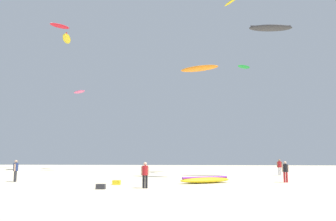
# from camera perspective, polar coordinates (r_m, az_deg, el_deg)

# --- Properties ---
(ground_plane) EXTENTS (120.00, 120.00, 0.00)m
(ground_plane) POSITION_cam_1_polar(r_m,az_deg,el_deg) (16.40, -6.05, -14.77)
(ground_plane) COLOR beige
(person_foreground) EXTENTS (0.55, 0.38, 1.67)m
(person_foreground) POSITION_cam_1_polar(r_m,az_deg,el_deg) (22.66, -3.82, -10.28)
(person_foreground) COLOR black
(person_foreground) RESTS_ON ground
(person_midground) EXTENTS (0.54, 0.37, 1.65)m
(person_midground) POSITION_cam_1_polar(r_m,az_deg,el_deg) (28.96, 18.87, -9.32)
(person_midground) COLOR #B21E23
(person_midground) RESTS_ON ground
(person_left) EXTENTS (0.39, 0.57, 1.73)m
(person_left) POSITION_cam_1_polar(r_m,az_deg,el_deg) (30.64, -23.94, -8.86)
(person_left) COLOR #2D2D33
(person_left) RESTS_ON ground
(person_right) EXTENTS (0.54, 0.39, 1.71)m
(person_right) POSITION_cam_1_polar(r_m,az_deg,el_deg) (38.87, 18.01, -8.73)
(person_right) COLOR silver
(person_right) RESTS_ON ground
(kite_grounded_near) EXTENTS (4.26, 3.04, 0.50)m
(kite_grounded_near) POSITION_cam_1_polar(r_m,az_deg,el_deg) (26.89, 6.17, -11.38)
(kite_grounded_near) COLOR yellow
(kite_grounded_near) RESTS_ON ground
(cooler_box) EXTENTS (0.56, 0.36, 0.32)m
(cooler_box) POSITION_cam_1_polar(r_m,az_deg,el_deg) (22.50, -11.09, -12.27)
(cooler_box) COLOR #2D2D33
(cooler_box) RESTS_ON ground
(gear_bag) EXTENTS (0.56, 0.36, 0.32)m
(gear_bag) POSITION_cam_1_polar(r_m,az_deg,el_deg) (25.60, -8.53, -11.72)
(gear_bag) COLOR yellow
(gear_bag) RESTS_ON ground
(kite_aloft_0) EXTENTS (1.87, 2.57, 0.54)m
(kite_aloft_0) POSITION_cam_1_polar(r_m,az_deg,el_deg) (43.74, 10.37, 17.31)
(kite_aloft_0) COLOR yellow
(kite_aloft_1) EXTENTS (4.53, 1.56, 0.63)m
(kite_aloft_1) POSITION_cam_1_polar(r_m,az_deg,el_deg) (38.18, 16.64, 13.00)
(kite_aloft_1) COLOR #2D2D33
(kite_aloft_2) EXTENTS (2.43, 2.09, 0.55)m
(kite_aloft_2) POSITION_cam_1_polar(r_m,az_deg,el_deg) (55.05, 12.47, 7.09)
(kite_aloft_2) COLOR green
(kite_aloft_3) EXTENTS (3.13, 3.10, 0.67)m
(kite_aloft_3) POSITION_cam_1_polar(r_m,az_deg,el_deg) (62.51, -17.51, 13.22)
(kite_aloft_3) COLOR red
(kite_aloft_4) EXTENTS (2.68, 4.47, 0.76)m
(kite_aloft_4) POSITION_cam_1_polar(r_m,az_deg,el_deg) (53.97, -16.45, 11.35)
(kite_aloft_4) COLOR yellow
(kite_aloft_6) EXTENTS (2.86, 2.67, 0.44)m
(kite_aloft_6) POSITION_cam_1_polar(r_m,az_deg,el_deg) (56.05, -14.49, 3.02)
(kite_aloft_6) COLOR #E5598C
(kite_aloft_8) EXTENTS (4.10, 2.68, 0.54)m
(kite_aloft_8) POSITION_cam_1_polar(r_m,az_deg,el_deg) (34.40, 5.17, 6.95)
(kite_aloft_8) COLOR orange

